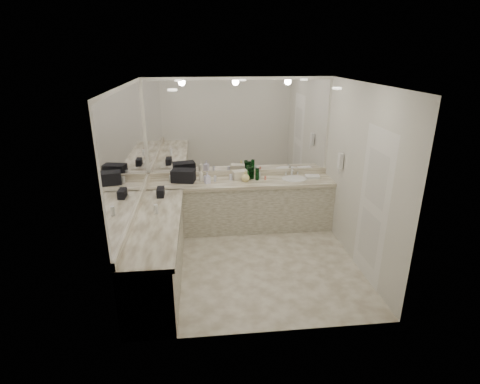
{
  "coord_description": "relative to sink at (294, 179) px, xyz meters",
  "views": [
    {
      "loc": [
        -0.66,
        -4.87,
        2.99
      ],
      "look_at": [
        -0.09,
        0.4,
        0.99
      ],
      "focal_mm": 28.0,
      "sensor_mm": 36.0,
      "label": 1
    }
  ],
  "objects": [
    {
      "name": "backsplash_left",
      "position": [
        -2.53,
        -1.2,
        0.05
      ],
      "size": [
        0.04,
        3.0,
        0.1
      ],
      "primitive_type": "cube",
      "color": "beige",
      "rests_on": "vanity_left_top"
    },
    {
      "name": "soap_bottle_b",
      "position": [
        -1.52,
        -0.07,
        0.1
      ],
      "size": [
        0.12,
        0.12,
        0.19
      ],
      "primitive_type": "imported",
      "rotation": [
        0.0,
        0.0,
        0.43
      ],
      "color": "white",
      "rests_on": "vanity_back_top"
    },
    {
      "name": "amenity_bottle_4",
      "position": [
        -0.52,
        0.0,
        0.04
      ],
      "size": [
        0.04,
        0.04,
        0.07
      ],
      "primitive_type": "cylinder",
      "color": "#E57F66",
      "rests_on": "vanity_back_top"
    },
    {
      "name": "green_bottle_0",
      "position": [
        -0.79,
        0.06,
        0.11
      ],
      "size": [
        0.07,
        0.07,
        0.21
      ],
      "primitive_type": "cylinder",
      "color": "#0B4814",
      "rests_on": "vanity_back_top"
    },
    {
      "name": "wall_right",
      "position": [
        0.65,
        -1.2,
        0.41
      ],
      "size": [
        0.02,
        3.0,
        2.6
      ],
      "primitive_type": "cube",
      "color": "beige",
      "rests_on": "floor"
    },
    {
      "name": "cream_cosmetic_case",
      "position": [
        -0.94,
        0.1,
        0.08
      ],
      "size": [
        0.29,
        0.22,
        0.15
      ],
      "primitive_type": "cube",
      "rotation": [
        0.0,
        0.0,
        0.24
      ],
      "color": "beige",
      "rests_on": "vanity_back_top"
    },
    {
      "name": "soap_bottle_a",
      "position": [
        -1.62,
        0.03,
        0.11
      ],
      "size": [
        0.1,
        0.1,
        0.22
      ],
      "primitive_type": "imported",
      "rotation": [
        0.0,
        0.0,
        0.26
      ],
      "color": "white",
      "rests_on": "vanity_back_top"
    },
    {
      "name": "lotion_left",
      "position": [
        -2.25,
        -1.27,
        0.07
      ],
      "size": [
        0.06,
        0.06,
        0.13
      ],
      "primitive_type": "cylinder",
      "color": "white",
      "rests_on": "vanity_left_top"
    },
    {
      "name": "amenity_bottle_0",
      "position": [
        -1.38,
        0.0,
        0.06
      ],
      "size": [
        0.04,
        0.04,
        0.1
      ],
      "primitive_type": "cylinder",
      "color": "silver",
      "rests_on": "vanity_back_top"
    },
    {
      "name": "faucet",
      "position": [
        0.0,
        0.21,
        0.07
      ],
      "size": [
        0.24,
        0.16,
        0.14
      ],
      "primitive_type": "cube",
      "color": "silver",
      "rests_on": "vanity_back_top"
    },
    {
      "name": "amenity_bottle_1",
      "position": [
        -0.62,
        0.07,
        0.06
      ],
      "size": [
        0.05,
        0.05,
        0.12
      ],
      "primitive_type": "cylinder",
      "color": "silver",
      "rests_on": "vanity_back_top"
    },
    {
      "name": "green_bottle_2",
      "position": [
        -0.73,
        0.11,
        0.11
      ],
      "size": [
        0.06,
        0.06,
        0.2
      ],
      "primitive_type": "cylinder",
      "color": "#0B4814",
      "rests_on": "vanity_back_top"
    },
    {
      "name": "backsplash_back",
      "position": [
        -0.95,
        0.28,
        0.05
      ],
      "size": [
        3.2,
        0.04,
        0.1
      ],
      "primitive_type": "cube",
      "color": "beige",
      "rests_on": "vanity_back_top"
    },
    {
      "name": "wall_back",
      "position": [
        -0.95,
        0.3,
        0.41
      ],
      "size": [
        3.2,
        0.02,
        2.6
      ],
      "primitive_type": "cube",
      "color": "beige",
      "rests_on": "floor"
    },
    {
      "name": "amenity_bottle_3",
      "position": [
        -1.77,
        0.07,
        0.05
      ],
      "size": [
        0.04,
        0.04,
        0.08
      ],
      "primitive_type": "cylinder",
      "color": "#3F3F4C",
      "rests_on": "vanity_back_top"
    },
    {
      "name": "door",
      "position": [
        0.64,
        -1.7,
        0.16
      ],
      "size": [
        0.02,
        0.82,
        2.1
      ],
      "primitive_type": "cube",
      "color": "white",
      "rests_on": "wall_right"
    },
    {
      "name": "wall_phone",
      "position": [
        0.61,
        -0.5,
        0.46
      ],
      "size": [
        0.06,
        0.1,
        0.24
      ],
      "primitive_type": "cube",
      "color": "white",
      "rests_on": "wall_right"
    },
    {
      "name": "floor",
      "position": [
        -0.95,
        -1.2,
        -0.9
      ],
      "size": [
        3.2,
        3.2,
        0.0
      ],
      "primitive_type": "plane",
      "color": "beige",
      "rests_on": "ground"
    },
    {
      "name": "sink",
      "position": [
        0.0,
        0.0,
        0.0
      ],
      "size": [
        0.44,
        0.44,
        0.03
      ],
      "primitive_type": "cylinder",
      "color": "white",
      "rests_on": "vanity_back_top"
    },
    {
      "name": "vanity_left_top",
      "position": [
        -2.24,
        -1.5,
        -0.03
      ],
      "size": [
        0.64,
        2.42,
        0.06
      ],
      "primitive_type": "cube",
      "color": "beige",
      "rests_on": "vanity_left_base"
    },
    {
      "name": "amenity_bottle_5",
      "position": [
        -1.11,
        0.06,
        0.06
      ],
      "size": [
        0.05,
        0.05,
        0.1
      ],
      "primitive_type": "cylinder",
      "color": "silver",
      "rests_on": "vanity_back_top"
    },
    {
      "name": "green_bottle_3",
      "position": [
        -0.66,
        0.01,
        0.11
      ],
      "size": [
        0.06,
        0.06,
        0.21
      ],
      "primitive_type": "cylinder",
      "color": "#0B4814",
      "rests_on": "vanity_back_top"
    },
    {
      "name": "mirror_left",
      "position": [
        -2.54,
        -1.2,
        0.88
      ],
      "size": [
        0.01,
        2.92,
        1.55
      ],
      "primitive_type": "cube",
      "color": "white",
      "rests_on": "wall_left"
    },
    {
      "name": "vanity_left_base",
      "position": [
        -2.25,
        -1.5,
        -0.48
      ],
      "size": [
        0.6,
        2.4,
        0.84
      ],
      "primitive_type": "cube",
      "color": "beige",
      "rests_on": "floor"
    },
    {
      "name": "amenity_bottle_2",
      "position": [
        -2.14,
        0.11,
        0.06
      ],
      "size": [
        0.06,
        0.06,
        0.11
      ],
      "primitive_type": "cylinder",
      "color": "white",
      "rests_on": "vanity_back_top"
    },
    {
      "name": "green_bottle_1",
      "position": [
        -0.79,
        0.16,
        0.11
      ],
      "size": [
        0.07,
        0.07,
        0.21
      ],
      "primitive_type": "cylinder",
      "color": "#0B4814",
      "rests_on": "vanity_back_top"
    },
    {
      "name": "black_bag_spill",
      "position": [
        -2.25,
        -0.59,
        0.07
      ],
      "size": [
        0.11,
        0.24,
        0.13
      ],
      "primitive_type": "cube",
      "rotation": [
        0.0,
        0.0,
        0.02
      ],
      "color": "black",
      "rests_on": "vanity_left_top"
    },
    {
      "name": "wall_left",
      "position": [
        -2.55,
        -1.2,
        0.41
      ],
      "size": [
        0.02,
        3.0,
        2.6
      ],
      "primitive_type": "cube",
      "color": "beige",
      "rests_on": "floor"
    },
    {
      "name": "green_bottle_4",
      "position": [
        -0.75,
        0.08,
        0.1
      ],
      "size": [
        0.07,
        0.07,
        0.19
      ],
      "primitive_type": "cylinder",
      "color": "#0B4814",
      "rests_on": "vanity_back_top"
    },
    {
      "name": "black_toiletry_bag",
      "position": [
        -1.92,
        0.06,
        0.12
      ],
      "size": [
        0.43,
        0.32,
        0.22
      ],
      "primitive_type": "cube",
      "rotation": [
        0.0,
        0.0,
        -0.21
      ],
      "color": "black",
      "rests_on": "vanity_back_top"
    },
    {
      "name": "soap_bottle_c",
      "position": [
        -0.87,
        -0.04,
        0.1
      ],
      "size": [
        0.18,
        0.18,
        0.18
      ],
      "primitive_type": "imported",
      "rotation": [
        0.0,
        0.0,
        -0.33
      ],
      "color": "#FFE88E",
      "rests_on": "vanity_back_top"
    },
    {
      "name": "hand_towel",
      "position": [
        0.33,
        0.04,
        0.03
      ],
      "size": [
        0.27,
        0.2,
        0.04
      ],
      "primitive_type": "cube",
      "rotation": [
        0.0,
        0.0,
        -0.15
      ],
      "color": "white",
      "rests_on": "vanity_back_top"
    },
    {
      "name": "vanity_back_base",
      "position": [
        -0.95,
        0.0,
        -0.48
      ],
      "size": [
        3.2,
        0.6,
        0.84
      ],
      "primitive_type": "cube",
      "color": "beige",
      "rests_on": "floor"
    },
    {
      "name": "mirror_back",
      "position": [
        -0.95,
        0.29,
        0.88
      ],
      "size": [
        3.12,
        0.01,
        1.55
      ],
      "primitive_type": "cube",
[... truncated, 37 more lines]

